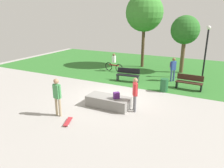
# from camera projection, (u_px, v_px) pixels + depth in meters

# --- Properties ---
(ground_plane) EXTENTS (28.00, 28.00, 0.00)m
(ground_plane) POSITION_uv_depth(u_px,v_px,m) (112.00, 98.00, 12.09)
(ground_plane) COLOR #9E9993
(grass_lawn) EXTENTS (26.60, 11.81, 0.01)m
(grass_lawn) POSITION_uv_depth(u_px,v_px,m) (153.00, 68.00, 18.96)
(grass_lawn) COLOR #2D6B28
(grass_lawn) RESTS_ON ground_plane
(concrete_ledge) EXTENTS (2.21, 0.95, 0.55)m
(concrete_ledge) POSITION_uv_depth(u_px,v_px,m) (108.00, 102.00, 10.84)
(concrete_ledge) COLOR gray
(concrete_ledge) RESTS_ON ground_plane
(backpack_on_ledge) EXTENTS (0.34, 0.34, 0.32)m
(backpack_on_ledge) POSITION_uv_depth(u_px,v_px,m) (116.00, 95.00, 10.48)
(backpack_on_ledge) COLOR #4C1E66
(backpack_on_ledge) RESTS_ON concrete_ledge
(skater_performing_trick) EXTENTS (0.43, 0.24, 1.79)m
(skater_performing_trick) POSITION_uv_depth(u_px,v_px,m) (57.00, 94.00, 9.65)
(skater_performing_trick) COLOR tan
(skater_performing_trick) RESTS_ON ground_plane
(skater_watching) EXTENTS (0.33, 0.39, 1.67)m
(skater_watching) POSITION_uv_depth(u_px,v_px,m) (135.00, 92.00, 10.15)
(skater_watching) COLOR slate
(skater_watching) RESTS_ON ground_plane
(skateboard_by_ledge) EXTENTS (0.48, 0.82, 0.08)m
(skateboard_by_ledge) POSITION_uv_depth(u_px,v_px,m) (68.00, 121.00, 9.27)
(skateboard_by_ledge) COLOR #A5262D
(skateboard_by_ledge) RESTS_ON ground_plane
(park_bench_far_left) EXTENTS (1.62, 0.56, 0.91)m
(park_bench_far_left) POSITION_uv_depth(u_px,v_px,m) (189.00, 82.00, 13.37)
(park_bench_far_left) COLOR #331E14
(park_bench_far_left) RESTS_ON ground_plane
(park_bench_near_lamppost) EXTENTS (1.64, 0.64, 0.91)m
(park_bench_near_lamppost) POSITION_uv_depth(u_px,v_px,m) (128.00, 75.00, 15.00)
(park_bench_near_lamppost) COLOR black
(park_bench_near_lamppost) RESTS_ON ground_plane
(tree_leaning_ash) EXTENTS (3.17, 3.17, 6.25)m
(tree_leaning_ash) POSITION_uv_depth(u_px,v_px,m) (144.00, 13.00, 18.01)
(tree_leaning_ash) COLOR #4C3823
(tree_leaning_ash) RESTS_ON grass_lawn
(tree_slender_maple) EXTENTS (2.19, 2.19, 4.47)m
(tree_slender_maple) POSITION_uv_depth(u_px,v_px,m) (185.00, 30.00, 16.45)
(tree_slender_maple) COLOR brown
(tree_slender_maple) RESTS_ON grass_lawn
(lamp_post) EXTENTS (0.28, 0.28, 3.78)m
(lamp_post) POSITION_uv_depth(u_px,v_px,m) (206.00, 47.00, 15.16)
(lamp_post) COLOR black
(lamp_post) RESTS_ON ground_plane
(trash_bin) EXTENTS (0.47, 0.47, 0.80)m
(trash_bin) POSITION_uv_depth(u_px,v_px,m) (164.00, 85.00, 12.99)
(trash_bin) COLOR #1E592D
(trash_bin) RESTS_ON ground_plane
(pedestrian_with_backpack) EXTENTS (0.45, 0.45, 1.68)m
(pedestrian_with_backpack) POSITION_uv_depth(u_px,v_px,m) (173.00, 67.00, 14.85)
(pedestrian_with_backpack) COLOR #3F5184
(pedestrian_with_backpack) RESTS_ON ground_plane
(cyclist_on_bicycle) EXTENTS (1.79, 0.44, 1.52)m
(cyclist_on_bicycle) POSITION_uv_depth(u_px,v_px,m) (114.00, 64.00, 17.63)
(cyclist_on_bicycle) COLOR black
(cyclist_on_bicycle) RESTS_ON ground_plane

